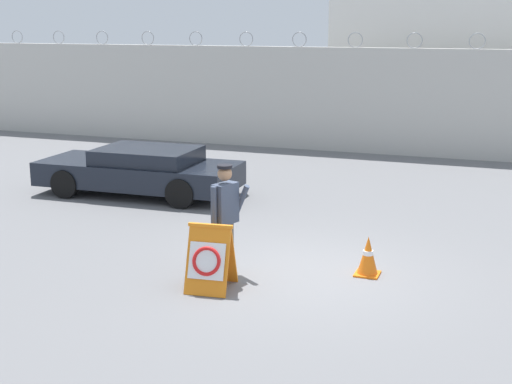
% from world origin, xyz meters
% --- Properties ---
extents(ground_plane, '(90.00, 90.00, 0.00)m').
position_xyz_m(ground_plane, '(0.00, 0.00, 0.00)').
color(ground_plane, slate).
extents(perimeter_wall, '(36.00, 0.30, 3.65)m').
position_xyz_m(perimeter_wall, '(-0.00, 11.15, 1.60)').
color(perimeter_wall, beige).
rests_on(perimeter_wall, ground_plane).
extents(building_block, '(9.17, 5.87, 4.98)m').
position_xyz_m(building_block, '(1.65, 15.38, 2.49)').
color(building_block, silver).
rests_on(building_block, ground_plane).
extents(barricade_sign, '(0.72, 0.80, 1.02)m').
position_xyz_m(barricade_sign, '(-1.20, -1.13, 0.51)').
color(barricade_sign, orange).
rests_on(barricade_sign, ground_plane).
extents(security_guard, '(0.52, 0.62, 1.79)m').
position_xyz_m(security_guard, '(-1.24, -0.41, 1.00)').
color(security_guard, '#514C42').
rests_on(security_guard, ground_plane).
extents(traffic_cone_near, '(0.39, 0.39, 0.64)m').
position_xyz_m(traffic_cone_near, '(0.92, 0.32, 0.32)').
color(traffic_cone_near, orange).
rests_on(traffic_cone_near, ground_plane).
extents(parked_car_front_coupe, '(4.72, 2.02, 1.11)m').
position_xyz_m(parked_car_front_coupe, '(-5.17, 3.90, 0.58)').
color(parked_car_front_coupe, black).
rests_on(parked_car_front_coupe, ground_plane).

